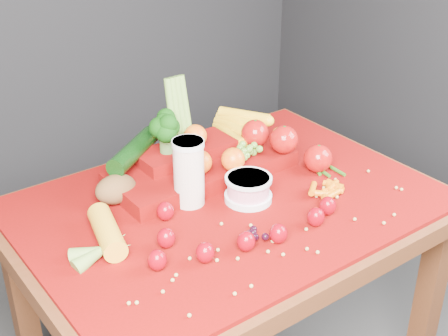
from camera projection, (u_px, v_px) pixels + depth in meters
table at (228, 235)px, 1.68m from camera, size 1.10×0.80×0.75m
red_cloth at (229, 203)px, 1.63m from camera, size 1.05×0.75×0.01m
milk_glass at (189, 170)px, 1.57m from camera, size 0.08×0.08×0.18m
yogurt_bowl at (248, 188)px, 1.61m from camera, size 0.12×0.12×0.07m
strawberry_scatter at (221, 232)px, 1.45m from camera, size 0.54×0.28×0.05m
dark_grape_cluster at (252, 238)px, 1.45m from camera, size 0.06×0.05×0.03m
soybean_scatter at (279, 234)px, 1.48m from camera, size 0.84×0.24×0.01m
corn_ear at (103, 245)px, 1.41m from camera, size 0.22×0.25×0.06m
potato at (116, 189)px, 1.60m from camera, size 0.11×0.08×0.08m
baby_carrot_pile at (335, 193)px, 1.63m from camera, size 0.17×0.17×0.03m
green_bean_pile at (320, 166)px, 1.79m from camera, size 0.14×0.12×0.01m
produce_mound at (210, 154)px, 1.73m from camera, size 0.59×0.39×0.27m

